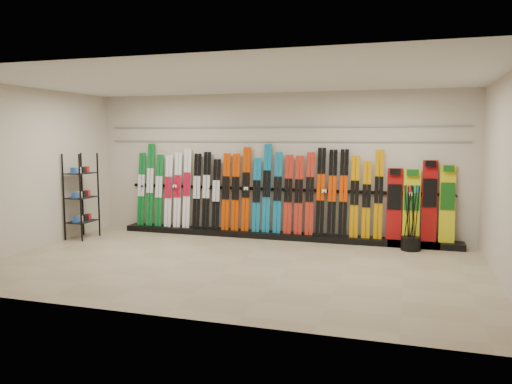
% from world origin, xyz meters
% --- Properties ---
extents(floor, '(8.00, 8.00, 0.00)m').
position_xyz_m(floor, '(0.00, 0.00, 0.00)').
color(floor, tan).
rests_on(floor, ground).
extents(back_wall, '(8.00, 0.00, 8.00)m').
position_xyz_m(back_wall, '(0.00, 2.50, 1.50)').
color(back_wall, beige).
rests_on(back_wall, floor).
extents(left_wall, '(0.00, 5.00, 5.00)m').
position_xyz_m(left_wall, '(-4.00, 0.00, 1.50)').
color(left_wall, beige).
rests_on(left_wall, floor).
extents(right_wall, '(0.00, 5.00, 5.00)m').
position_xyz_m(right_wall, '(4.00, 0.00, 1.50)').
color(right_wall, beige).
rests_on(right_wall, floor).
extents(ceiling, '(8.00, 8.00, 0.00)m').
position_xyz_m(ceiling, '(0.00, 0.00, 3.00)').
color(ceiling, silver).
rests_on(ceiling, back_wall).
extents(ski_rack_base, '(8.00, 0.40, 0.12)m').
position_xyz_m(ski_rack_base, '(0.22, 2.28, 0.06)').
color(ski_rack_base, black).
rests_on(ski_rack_base, floor).
extents(skis, '(5.37, 0.22, 1.83)m').
position_xyz_m(skis, '(-0.44, 2.32, 0.95)').
color(skis, '#0C6723').
rests_on(skis, ski_rack_base).
extents(snowboards, '(1.25, 0.24, 1.53)m').
position_xyz_m(snowboards, '(2.93, 2.35, 0.83)').
color(snowboards, '#990C0C').
rests_on(snowboards, ski_rack_base).
extents(accessory_rack, '(0.40, 0.60, 1.76)m').
position_xyz_m(accessory_rack, '(-3.75, 1.12, 0.88)').
color(accessory_rack, black).
rests_on(accessory_rack, floor).
extents(pole_bin, '(0.36, 0.36, 0.25)m').
position_xyz_m(pole_bin, '(2.77, 1.94, 0.12)').
color(pole_bin, black).
rests_on(pole_bin, floor).
extents(ski_poles, '(0.28, 0.22, 1.18)m').
position_xyz_m(ski_poles, '(2.77, 1.95, 0.61)').
color(ski_poles, black).
rests_on(ski_poles, pole_bin).
extents(slatwall_rail_0, '(7.60, 0.02, 0.03)m').
position_xyz_m(slatwall_rail_0, '(0.00, 2.48, 2.00)').
color(slatwall_rail_0, gray).
rests_on(slatwall_rail_0, back_wall).
extents(slatwall_rail_1, '(7.60, 0.02, 0.03)m').
position_xyz_m(slatwall_rail_1, '(0.00, 2.48, 2.30)').
color(slatwall_rail_1, gray).
rests_on(slatwall_rail_1, back_wall).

